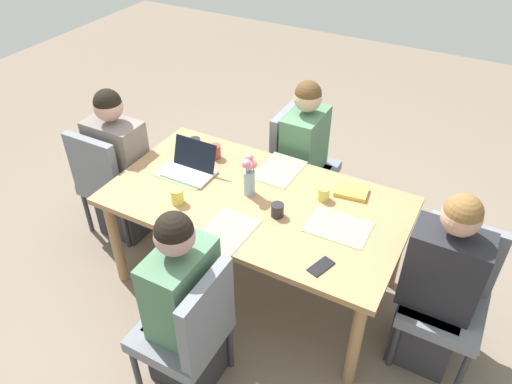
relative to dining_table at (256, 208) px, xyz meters
name	(u,v)px	position (x,y,z in m)	size (l,w,h in m)	color
ground_plane	(256,280)	(0.00, 0.00, -0.66)	(10.00, 10.00, 0.00)	#756656
dining_table	(256,208)	(0.00, 0.00, 0.00)	(1.84, 1.01, 0.74)	#9E754C
chair_head_left_left_near	(449,290)	(-1.21, -0.05, -0.16)	(0.44, 0.44, 0.90)	slate
person_head_left_left_near	(437,292)	(-1.15, 0.02, -0.14)	(0.40, 0.36, 1.19)	#2D2D33
chair_near_left_mid	(297,159)	(0.10, -0.86, -0.16)	(0.44, 0.44, 0.90)	slate
person_near_left_mid	(303,163)	(0.02, -0.80, -0.14)	(0.36, 0.40, 1.19)	#2D2D33
chair_far_left_far	(191,328)	(-0.08, 0.86, -0.16)	(0.44, 0.44, 0.90)	slate
person_far_left_far	(185,311)	(0.00, 0.80, -0.14)	(0.36, 0.40, 1.19)	#2D2D33
chair_head_right_right_near	(109,179)	(1.22, 0.04, -0.16)	(0.44, 0.44, 0.90)	slate
person_head_right_right_near	(122,173)	(1.16, -0.04, -0.14)	(0.40, 0.36, 1.19)	#2D2D33
flower_vase	(249,173)	(0.06, -0.03, 0.23)	(0.08, 0.10, 0.28)	#8EA8B7
placemat_head_left_left_near	(338,227)	(-0.55, 0.01, 0.08)	(0.36, 0.26, 0.00)	#7FAD70
placemat_near_left_mid	(279,170)	(0.01, -0.35, 0.08)	(0.36, 0.26, 0.00)	#7FAD70
placemat_far_left_far	(227,231)	(0.00, 0.35, 0.08)	(0.36, 0.26, 0.00)	#7FAD70
placemat_head_right_right_near	(185,173)	(0.55, -0.02, 0.08)	(0.36, 0.26, 0.00)	#7FAD70
laptop_head_right_right_near	(191,167)	(0.51, -0.04, 0.12)	(0.32, 0.22, 0.21)	silver
coffee_mug_near_left	(277,210)	(-0.19, 0.08, 0.12)	(0.08, 0.08, 0.08)	#232328
coffee_mug_near_right	(215,151)	(0.47, -0.28, 0.13)	(0.08, 0.08, 0.10)	#AD3D38
coffee_mug_centre_left	(195,144)	(0.65, -0.30, 0.12)	(0.08, 0.08, 0.09)	#232328
coffee_mug_centre_right	(177,196)	(0.40, 0.26, 0.13)	(0.08, 0.08, 0.10)	#DBC64C
coffee_mug_far_left	(323,193)	(-0.37, -0.19, 0.12)	(0.07, 0.07, 0.09)	#DBC64C
book_red_cover	(351,192)	(-0.50, -0.33, 0.09)	(0.20, 0.14, 0.03)	gold
phone_black	(321,266)	(-0.58, 0.35, 0.08)	(0.15, 0.07, 0.01)	black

